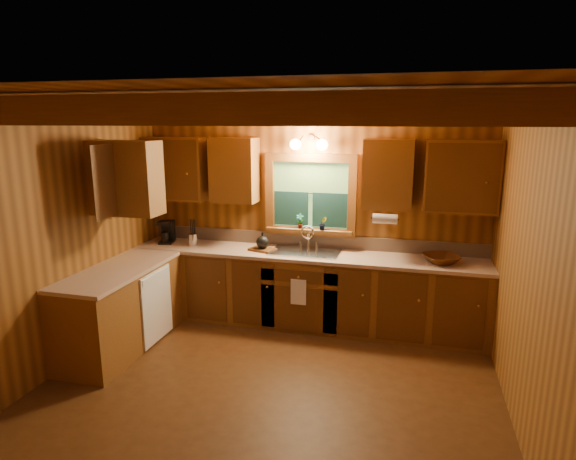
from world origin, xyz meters
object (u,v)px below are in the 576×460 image
Objects in this scene: cutting_board at (263,249)px; wicker_basket at (441,259)px; coffee_maker at (167,232)px; sink at (305,256)px.

cutting_board is 2.06m from wicker_basket.
wicker_basket is (3.36, -0.07, -0.09)m from coffee_maker.
coffee_maker reaches higher than cutting_board.
cutting_board is (-0.52, -0.04, 0.06)m from sink.
cutting_board is (1.30, -0.06, -0.13)m from coffee_maker.
cutting_board is at bearing -14.98° from coffee_maker.
coffee_maker is at bearing -165.91° from cutting_board.
sink is 2.85× the size of coffee_maker.
wicker_basket is at bearing 16.43° from cutting_board.
coffee_maker is 1.31m from cutting_board.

